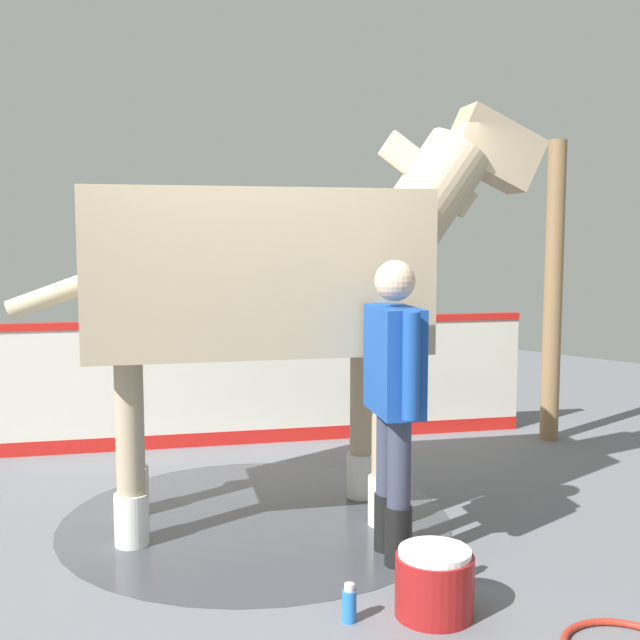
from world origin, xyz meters
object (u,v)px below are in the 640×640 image
(horse, at_px, (272,276))
(handler, at_px, (394,389))
(bottle_spray, at_px, (349,604))
(bottle_shampoo, at_px, (456,562))
(wash_bucket, at_px, (434,583))

(horse, xyz_separation_m, handler, (0.06, -0.94, -0.59))
(horse, height_order, bottle_spray, horse)
(handler, relative_size, bottle_spray, 9.07)
(horse, height_order, bottle_shampoo, horse)
(handler, height_order, bottle_spray, handler)
(bottle_shampoo, bearing_deg, bottle_spray, 172.98)
(horse, bearing_deg, bottle_shampoo, -54.47)
(wash_bucket, bearing_deg, bottle_spray, 143.85)
(horse, height_order, wash_bucket, horse)
(handler, bearing_deg, bottle_spray, 58.50)
(handler, distance_m, wash_bucket, 1.06)
(bottle_shampoo, height_order, bottle_spray, bottle_shampoo)
(handler, bearing_deg, bottle_shampoo, 125.31)
(handler, xyz_separation_m, bottle_shampoo, (0.01, -0.42, -0.86))
(horse, relative_size, handler, 1.76)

